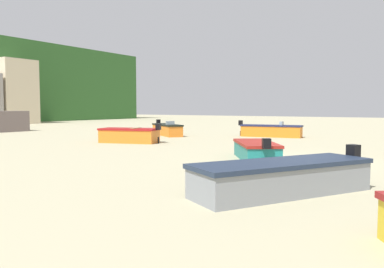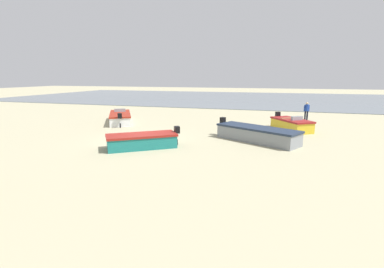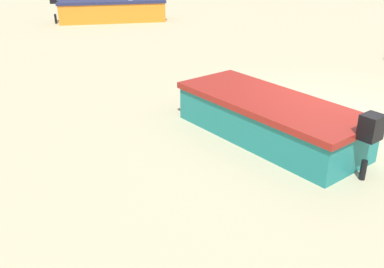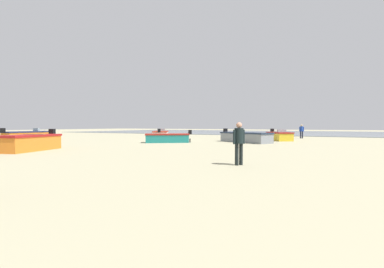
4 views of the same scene
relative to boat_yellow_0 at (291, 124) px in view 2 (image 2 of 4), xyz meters
name	(u,v)px [view 2 (image 2 of 4)]	position (x,y,z in m)	size (l,w,h in m)	color
ground_plane	(143,141)	(8.84, 6.29, -0.44)	(160.00, 160.00, 0.00)	tan
tidal_water	(234,98)	(8.84, -29.71, -0.41)	(80.00, 36.00, 0.06)	slate
boat_yellow_0	(291,124)	(0.00, 0.00, 0.00)	(3.11, 3.59, 1.16)	gold
boat_teal_2	(142,141)	(8.07, 7.88, -0.04)	(3.96, 3.44, 1.10)	#1C7775
boat_grey_3	(257,134)	(2.12, 4.40, 0.01)	(5.29, 3.86, 1.21)	gray
boat_white_6	(120,118)	(13.90, 0.47, -0.02)	(4.03, 5.19, 1.13)	white
beach_walker_distant	(307,110)	(-1.45, -5.70, 0.51)	(0.52, 0.44, 1.62)	black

